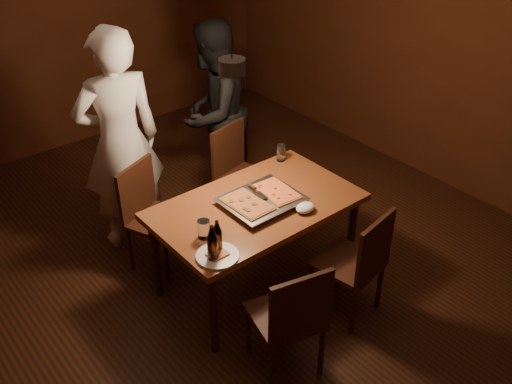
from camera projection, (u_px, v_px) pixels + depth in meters
room_shell at (233, 115)px, 3.90m from camera, size 6.00×6.00×6.00m
dining_table at (256, 212)px, 4.20m from camera, size 1.50×0.90×0.75m
chair_far_left at (149, 207)px, 4.50m from camera, size 0.55×0.55×0.49m
chair_far_right at (237, 165)px, 5.05m from camera, size 0.50×0.50×0.49m
chair_near_left at (292, 312)px, 3.52m from camera, size 0.51×0.51×0.49m
chair_near_right at (360, 257)px, 3.98m from camera, size 0.48×0.48×0.49m
pizza_tray at (262, 201)px, 4.14m from camera, size 0.56×0.46×0.05m
pizza_meat at (247, 204)px, 4.05m from camera, size 0.24×0.37×0.02m
pizza_cheese at (276, 191)px, 4.19m from camera, size 0.24×0.36×0.02m
spatula at (259, 196)px, 4.13m from camera, size 0.14×0.25×0.04m
beer_bottle_a at (212, 243)px, 3.54m from camera, size 0.07×0.07×0.27m
beer_bottle_b at (217, 236)px, 3.64m from camera, size 0.06×0.06×0.23m
water_glass_left at (204, 229)px, 3.78m from camera, size 0.08×0.08×0.13m
water_glass_right at (281, 153)px, 4.66m from camera, size 0.07×0.07×0.14m
plate_slice at (218, 256)px, 3.64m from camera, size 0.28×0.28×0.03m
napkin at (305, 208)px, 4.06m from camera, size 0.15×0.11×0.06m
diner_white at (120, 142)px, 4.55m from camera, size 0.75×0.56×1.89m
diner_dark at (213, 113)px, 5.23m from camera, size 1.03×0.94×1.71m
pendant_lamp at (232, 65)px, 3.71m from camera, size 0.18×0.18×1.10m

